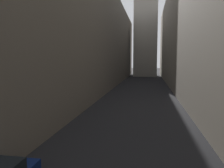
# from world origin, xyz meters

# --- Properties ---
(ground_plane) EXTENTS (264.00, 264.00, 0.00)m
(ground_plane) POSITION_xyz_m (0.00, 48.00, 0.00)
(ground_plane) COLOR black
(building_block_left) EXTENTS (12.91, 108.00, 19.56)m
(building_block_left) POSITION_xyz_m (-11.95, 50.00, 9.78)
(building_block_left) COLOR #60594F
(building_block_left) RESTS_ON ground
(building_block_right) EXTENTS (11.35, 108.00, 21.52)m
(building_block_right) POSITION_xyz_m (11.17, 50.00, 10.76)
(building_block_right) COLOR gray
(building_block_right) RESTS_ON ground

